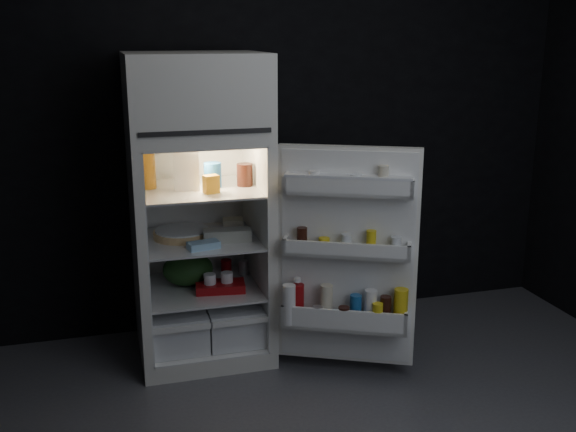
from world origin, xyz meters
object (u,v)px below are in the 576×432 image
object	(u,v)px
milk_jug	(186,168)
egg_carton	(227,235)
refrigerator	(198,198)
yogurt_tray	(220,287)
fridge_door	(347,261)

from	to	relation	value
milk_jug	egg_carton	world-z (taller)	milk_jug
refrigerator	yogurt_tray	bearing A→B (deg)	-56.77
yogurt_tray	fridge_door	bearing A→B (deg)	-25.16
refrigerator	fridge_door	size ratio (longest dim) A/B	1.46
egg_carton	milk_jug	bearing A→B (deg)	162.69
refrigerator	yogurt_tray	world-z (taller)	refrigerator
milk_jug	egg_carton	distance (m)	0.45
fridge_door	egg_carton	xyz separation A→B (m)	(-0.58, 0.41, 0.08)
egg_carton	yogurt_tray	xyz separation A→B (m)	(-0.05, -0.00, -0.31)
fridge_door	milk_jug	size ratio (longest dim) A/B	5.08
milk_jug	yogurt_tray	bearing A→B (deg)	-24.80
refrigerator	egg_carton	distance (m)	0.28
egg_carton	refrigerator	bearing A→B (deg)	142.17
refrigerator	fridge_door	bearing A→B (deg)	-37.13
refrigerator	fridge_door	distance (m)	0.94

